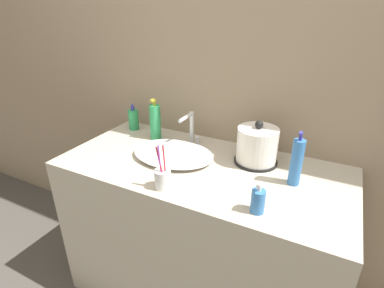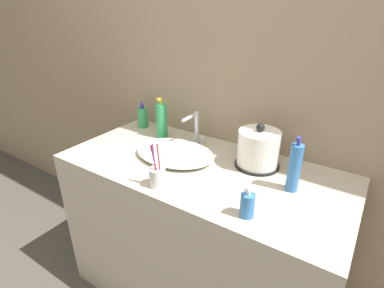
# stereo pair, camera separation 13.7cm
# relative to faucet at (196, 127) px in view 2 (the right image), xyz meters

# --- Properties ---
(wall_back) EXTENTS (6.00, 0.04, 2.60)m
(wall_back) POSITION_rel_faucet_xyz_m (0.15, 0.14, 0.37)
(wall_back) COLOR gray
(wall_back) RESTS_ON ground_plane
(vanity_counter) EXTENTS (1.34, 0.63, 0.83)m
(vanity_counter) POSITION_rel_faucet_xyz_m (0.15, -0.20, -0.51)
(vanity_counter) COLOR #B7AD99
(vanity_counter) RESTS_ON ground_plane
(sink_basin) EXTENTS (0.41, 0.30, 0.04)m
(sink_basin) POSITION_rel_faucet_xyz_m (-0.01, -0.18, -0.08)
(sink_basin) COLOR white
(sink_basin) RESTS_ON vanity_counter
(faucet) EXTENTS (0.06, 0.14, 0.17)m
(faucet) POSITION_rel_faucet_xyz_m (0.00, 0.00, 0.00)
(faucet) COLOR silver
(faucet) RESTS_ON vanity_counter
(electric_kettle) EXTENTS (0.20, 0.20, 0.21)m
(electric_kettle) POSITION_rel_faucet_xyz_m (0.37, -0.05, -0.02)
(electric_kettle) COLOR black
(electric_kettle) RESTS_ON vanity_counter
(toothbrush_cup) EXTENTS (0.07, 0.07, 0.20)m
(toothbrush_cup) POSITION_rel_faucet_xyz_m (0.10, -0.44, -0.05)
(toothbrush_cup) COLOR silver
(toothbrush_cup) RESTS_ON vanity_counter
(lotion_bottle) EXTENTS (0.05, 0.05, 0.24)m
(lotion_bottle) POSITION_rel_faucet_xyz_m (0.56, -0.16, 0.00)
(lotion_bottle) COLOR #3370B7
(lotion_bottle) RESTS_ON vanity_counter
(shampoo_bottle) EXTENTS (0.05, 0.05, 0.13)m
(shampoo_bottle) POSITION_rel_faucet_xyz_m (0.48, -0.41, -0.05)
(shampoo_bottle) COLOR #3370B7
(shampoo_bottle) RESTS_ON vanity_counter
(mouthwash_bottle) EXTENTS (0.06, 0.06, 0.23)m
(mouthwash_bottle) POSITION_rel_faucet_xyz_m (-0.21, -0.03, 0.00)
(mouthwash_bottle) COLOR #2D9956
(mouthwash_bottle) RESTS_ON vanity_counter
(hand_cream_bottle) EXTENTS (0.06, 0.06, 0.16)m
(hand_cream_bottle) POSITION_rel_faucet_xyz_m (-0.40, 0.03, -0.03)
(hand_cream_bottle) COLOR #2D9956
(hand_cream_bottle) RESTS_ON vanity_counter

